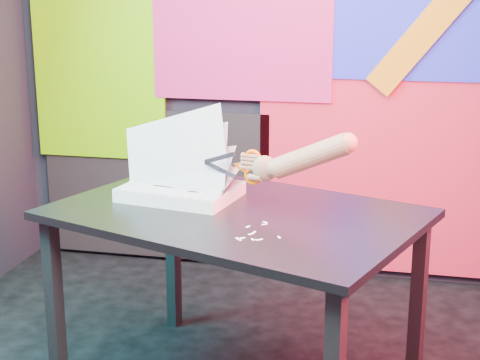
# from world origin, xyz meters

# --- Properties ---
(room) EXTENTS (3.01, 3.01, 2.71)m
(room) POSITION_xyz_m (0.00, 0.00, 1.35)
(room) COLOR black
(room) RESTS_ON ground
(backdrop) EXTENTS (2.88, 0.05, 2.08)m
(backdrop) POSITION_xyz_m (0.06, 1.46, 0.96)
(backdrop) COLOR red
(backdrop) RESTS_ON ground
(work_table) EXTENTS (1.48, 1.23, 0.75)m
(work_table) POSITION_xyz_m (0.01, 0.16, 0.67)
(work_table) COLOR #252323
(work_table) RESTS_ON ground
(printout_stack) EXTENTS (0.49, 0.37, 0.38)m
(printout_stack) POSITION_xyz_m (-0.23, 0.27, 0.78)
(printout_stack) COLOR beige
(printout_stack) RESTS_ON work_table
(scissors) EXTENTS (0.23, 0.06, 0.13)m
(scissors) POSITION_xyz_m (0.05, 0.21, 0.90)
(scissors) COLOR silver
(scissors) RESTS_ON printout_stack
(hand_forearm) EXTENTS (0.41, 0.14, 0.20)m
(hand_forearm) POSITION_xyz_m (0.25, 0.16, 0.96)
(hand_forearm) COLOR #966550
(hand_forearm) RESTS_ON work_table
(paper_clippings) EXTENTS (0.15, 0.21, 0.00)m
(paper_clippings) POSITION_xyz_m (0.13, -0.09, 0.75)
(paper_clippings) COLOR white
(paper_clippings) RESTS_ON work_table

